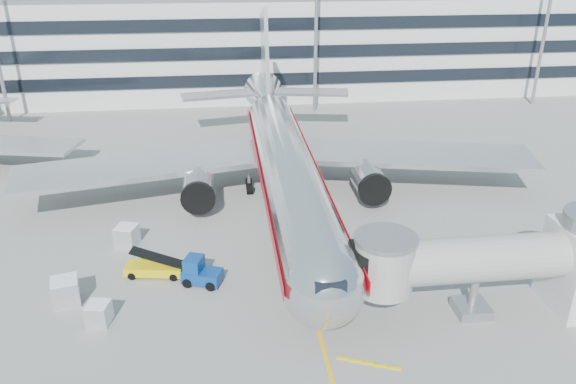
{
  "coord_description": "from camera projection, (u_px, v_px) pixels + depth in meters",
  "views": [
    {
      "loc": [
        -5.44,
        -37.53,
        22.87
      ],
      "look_at": [
        -0.43,
        4.41,
        4.0
      ],
      "focal_mm": 35.0,
      "sensor_mm": 36.0,
      "label": 1
    }
  ],
  "objects": [
    {
      "name": "cargo_container_front",
      "position": [
        99.0,
        313.0,
        36.49
      ],
      "size": [
        1.67,
        1.67,
        1.51
      ],
      "color": "silver",
      "rests_on": "ground"
    },
    {
      "name": "jet_bridge",
      "position": [
        503.0,
        262.0,
        36.42
      ],
      "size": [
        17.8,
        4.5,
        7.0
      ],
      "color": "silver",
      "rests_on": "ground"
    },
    {
      "name": "ramp_worker",
      "position": [
        143.0,
        258.0,
        42.7
      ],
      "size": [
        0.74,
        0.69,
        1.7
      ],
      "primitive_type": "imported",
      "rotation": [
        0.0,
        0.0,
        0.6
      ],
      "color": "#9CEF19",
      "rests_on": "ground"
    },
    {
      "name": "ground",
      "position": [
        300.0,
        261.0,
        43.94
      ],
      "size": [
        180.0,
        180.0,
        0.0
      ],
      "primitive_type": "plane",
      "color": "gray",
      "rests_on": "ground"
    },
    {
      "name": "cargo_container_right",
      "position": [
        127.0,
        236.0,
        45.91
      ],
      "size": [
        2.04,
        2.04,
        1.72
      ],
      "color": "silver",
      "rests_on": "ground"
    },
    {
      "name": "light_mast_east",
      "position": [
        550.0,
        3.0,
        80.49
      ],
      "size": [
        2.4,
        1.2,
        25.45
      ],
      "color": "gray",
      "rests_on": "ground"
    },
    {
      "name": "main_jet",
      "position": [
        283.0,
        158.0,
        52.84
      ],
      "size": [
        50.95,
        48.7,
        16.06
      ],
      "color": "silver",
      "rests_on": "ground"
    },
    {
      "name": "belt_loader",
      "position": [
        155.0,
        268.0,
        41.87
      ],
      "size": [
        4.63,
        2.28,
        2.16
      ],
      "color": "yellow",
      "rests_on": "ground"
    },
    {
      "name": "cargo_container_left",
      "position": [
        66.0,
        291.0,
        38.51
      ],
      "size": [
        2.11,
        2.11,
        1.86
      ],
      "color": "silver",
      "rests_on": "ground"
    },
    {
      "name": "terminal",
      "position": [
        252.0,
        41.0,
        93.29
      ],
      "size": [
        150.0,
        24.25,
        15.6
      ],
      "color": "silver",
      "rests_on": "ground"
    },
    {
      "name": "lead_in_line",
      "position": [
        286.0,
        206.0,
        53.0
      ],
      "size": [
        0.25,
        70.0,
        0.01
      ],
      "primitive_type": "cube",
      "color": "#FFB50D",
      "rests_on": "ground"
    },
    {
      "name": "baggage_tug",
      "position": [
        200.0,
        272.0,
        40.76
      ],
      "size": [
        3.15,
        2.53,
        2.08
      ],
      "color": "navy",
      "rests_on": "ground"
    },
    {
      "name": "light_mast_centre",
      "position": [
        317.0,
        6.0,
        76.81
      ],
      "size": [
        2.4,
        1.2,
        25.45
      ],
      "color": "gray",
      "rests_on": "ground"
    }
  ]
}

